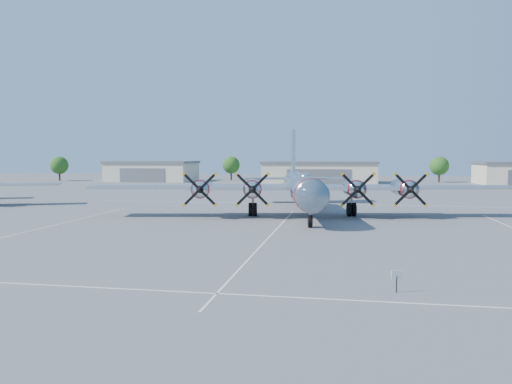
% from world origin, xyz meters
% --- Properties ---
extents(ground, '(260.00, 260.00, 0.00)m').
position_xyz_m(ground, '(0.00, 0.00, 0.00)').
color(ground, '#59595C').
rests_on(ground, ground).
extents(parking_lines, '(60.00, 50.08, 0.01)m').
position_xyz_m(parking_lines, '(0.00, -1.75, 0.01)').
color(parking_lines, silver).
rests_on(parking_lines, ground).
extents(hangar_west, '(22.60, 14.60, 5.40)m').
position_xyz_m(hangar_west, '(-45.00, 81.96, 2.71)').
color(hangar_west, beige).
rests_on(hangar_west, ground).
extents(hangar_center, '(28.60, 14.60, 5.40)m').
position_xyz_m(hangar_center, '(0.00, 81.96, 2.71)').
color(hangar_center, beige).
rests_on(hangar_center, ground).
extents(tree_far_west, '(4.80, 4.80, 6.64)m').
position_xyz_m(tree_far_west, '(-70.00, 78.00, 4.22)').
color(tree_far_west, '#382619').
rests_on(tree_far_west, ground).
extents(tree_west, '(4.80, 4.80, 6.64)m').
position_xyz_m(tree_west, '(-25.00, 90.00, 4.22)').
color(tree_west, '#382619').
rests_on(tree_west, ground).
extents(tree_east, '(4.80, 4.80, 6.64)m').
position_xyz_m(tree_east, '(30.00, 88.00, 4.22)').
color(tree_east, '#382619').
rests_on(tree_east, ground).
extents(main_bomber_b29, '(52.49, 40.16, 10.55)m').
position_xyz_m(main_bomber_b29, '(1.13, 12.81, 0.00)').
color(main_bomber_b29, silver).
rests_on(main_bomber_b29, ground).
extents(info_placard, '(0.56, 0.25, 1.12)m').
position_xyz_m(info_placard, '(8.84, -20.18, 0.79)').
color(info_placard, black).
rests_on(info_placard, ground).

